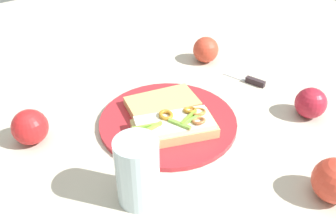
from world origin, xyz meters
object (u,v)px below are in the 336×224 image
(sandwich, at_px, (175,126))
(apple_2, at_px, (206,50))
(plate, at_px, (168,121))
(apple_3, at_px, (30,127))
(drinking_glass, at_px, (138,171))
(apple_0, at_px, (335,181))
(bread_slice_side, at_px, (162,104))
(knife, at_px, (250,80))
(apple_1, at_px, (311,103))

(sandwich, bearing_deg, apple_2, -120.84)
(plate, height_order, apple_3, apple_3)
(apple_2, bearing_deg, drinking_glass, -143.54)
(plate, distance_m, apple_2, 0.31)
(sandwich, distance_m, apple_0, 0.32)
(bread_slice_side, bearing_deg, knife, -173.07)
(sandwich, bearing_deg, drinking_glass, 52.98)
(apple_0, xyz_separation_m, apple_3, (-0.37, 0.46, -0.00))
(apple_3, bearing_deg, apple_2, 5.87)
(apple_2, bearing_deg, knife, -83.32)
(plate, distance_m, apple_0, 0.36)
(apple_0, bearing_deg, knife, 64.54)
(apple_1, xyz_separation_m, apple_2, (-0.02, 0.34, 0.00))
(bread_slice_side, bearing_deg, apple_2, -138.81)
(sandwich, distance_m, apple_3, 0.30)
(apple_0, bearing_deg, bread_slice_side, 103.18)
(apple_2, distance_m, drinking_glass, 0.53)
(bread_slice_side, distance_m, apple_0, 0.39)
(sandwich, height_order, bread_slice_side, sandwich)
(bread_slice_side, relative_size, knife, 1.41)
(sandwich, xyz_separation_m, drinking_glass, (-0.15, -0.09, 0.04))
(plate, bearing_deg, bread_slice_side, 69.39)
(sandwich, distance_m, bread_slice_side, 0.10)
(bread_slice_side, xyz_separation_m, apple_0, (0.09, -0.38, 0.02))
(apple_1, relative_size, apple_2, 0.97)
(bread_slice_side, bearing_deg, apple_0, 116.62)
(plate, xyz_separation_m, sandwich, (-0.02, -0.05, 0.02))
(apple_0, xyz_separation_m, apple_1, (0.17, 0.17, -0.00))
(sandwich, bearing_deg, plate, -88.36)
(plate, relative_size, apple_0, 3.83)
(plate, bearing_deg, apple_2, 33.74)
(apple_1, bearing_deg, plate, 149.06)
(sandwich, height_order, apple_2, apple_2)
(sandwich, relative_size, apple_1, 2.72)
(bread_slice_side, distance_m, apple_3, 0.29)
(apple_0, distance_m, apple_1, 0.24)
(sandwich, relative_size, apple_3, 2.57)
(apple_2, relative_size, drinking_glass, 0.56)
(apple_1, height_order, drinking_glass, drinking_glass)
(apple_2, height_order, drinking_glass, drinking_glass)
(plate, xyz_separation_m, bread_slice_side, (0.02, 0.05, 0.02))
(drinking_glass, distance_m, knife, 0.47)
(plate, height_order, bread_slice_side, bread_slice_side)
(bread_slice_side, relative_size, apple_0, 1.99)
(knife, bearing_deg, drinking_glass, 92.78)
(plate, xyz_separation_m, apple_3, (-0.26, 0.12, 0.03))
(bread_slice_side, height_order, apple_2, apple_2)
(plate, xyz_separation_m, apple_0, (0.11, -0.34, 0.03))
(apple_1, bearing_deg, knife, 89.99)
(apple_2, bearing_deg, bread_slice_side, -152.26)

